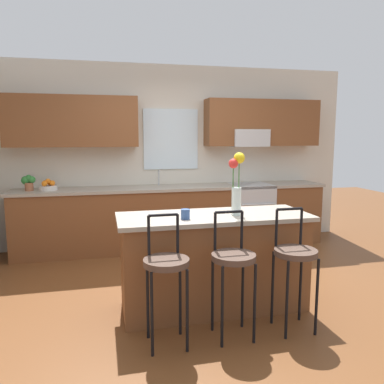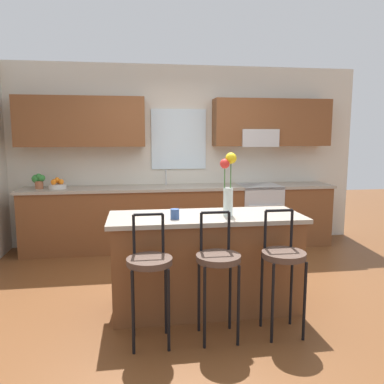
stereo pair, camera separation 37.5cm
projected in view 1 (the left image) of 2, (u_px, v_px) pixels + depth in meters
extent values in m
plane|color=brown|center=(204.00, 291.00, 4.11)|extent=(14.00, 14.00, 0.00)
cube|color=beige|center=(170.00, 156.00, 5.90)|extent=(5.60, 0.12, 2.70)
cube|color=brown|center=(72.00, 121.00, 5.29)|extent=(1.78, 0.34, 0.70)
cube|color=brown|center=(262.00, 123.00, 5.92)|extent=(1.78, 0.34, 0.70)
cube|color=silver|center=(171.00, 139.00, 5.79)|extent=(0.83, 0.03, 0.90)
cube|color=#B7BABC|center=(249.00, 138.00, 5.88)|extent=(0.56, 0.36, 0.26)
cube|color=brown|center=(175.00, 218.00, 5.68)|extent=(4.50, 0.60, 0.88)
cube|color=#9E9384|center=(175.00, 188.00, 5.62)|extent=(4.56, 0.64, 0.04)
cube|color=#B7BABC|center=(160.00, 191.00, 5.58)|extent=(0.54, 0.38, 0.11)
cylinder|color=#B7BABC|center=(159.00, 178.00, 5.70)|extent=(0.02, 0.02, 0.22)
cylinder|color=#B7BABC|center=(159.00, 171.00, 5.63)|extent=(0.02, 0.12, 0.02)
cube|color=#B7BABC|center=(250.00, 214.00, 5.93)|extent=(0.60, 0.60, 0.92)
cube|color=black|center=(257.00, 221.00, 5.65)|extent=(0.52, 0.02, 0.40)
cylinder|color=#B7BABC|center=(259.00, 205.00, 5.58)|extent=(0.50, 0.02, 0.02)
cube|color=brown|center=(214.00, 264.00, 3.67)|extent=(1.73, 0.60, 0.88)
cube|color=#9E9384|center=(214.00, 217.00, 3.60)|extent=(1.81, 0.68, 0.04)
cylinder|color=black|center=(152.00, 315.00, 2.86)|extent=(0.02, 0.02, 0.66)
cylinder|color=black|center=(187.00, 311.00, 2.92)|extent=(0.02, 0.02, 0.66)
cylinder|color=black|center=(148.00, 300.00, 3.12)|extent=(0.02, 0.02, 0.66)
cylinder|color=black|center=(180.00, 297.00, 3.18)|extent=(0.02, 0.02, 0.66)
cylinder|color=#4C382D|center=(166.00, 262.00, 2.97)|extent=(0.36, 0.36, 0.05)
cylinder|color=black|center=(149.00, 235.00, 3.04)|extent=(0.02, 0.02, 0.32)
cylinder|color=black|center=(178.00, 234.00, 3.10)|extent=(0.02, 0.02, 0.32)
cylinder|color=black|center=(163.00, 215.00, 3.05)|extent=(0.23, 0.02, 0.02)
cylinder|color=black|center=(222.00, 307.00, 2.98)|extent=(0.02, 0.02, 0.66)
cylinder|color=black|center=(255.00, 304.00, 3.04)|extent=(0.02, 0.02, 0.66)
cylinder|color=black|center=(213.00, 294.00, 3.24)|extent=(0.02, 0.02, 0.66)
cylinder|color=black|center=(243.00, 291.00, 3.30)|extent=(0.02, 0.02, 0.66)
cylinder|color=#4C382D|center=(234.00, 257.00, 3.09)|extent=(0.36, 0.36, 0.05)
cylinder|color=black|center=(215.00, 231.00, 3.17)|extent=(0.02, 0.02, 0.32)
cylinder|color=black|center=(242.00, 230.00, 3.22)|extent=(0.02, 0.02, 0.32)
cylinder|color=black|center=(229.00, 212.00, 3.17)|extent=(0.23, 0.02, 0.02)
cylinder|color=black|center=(287.00, 301.00, 3.11)|extent=(0.02, 0.02, 0.66)
cylinder|color=black|center=(317.00, 297.00, 3.17)|extent=(0.02, 0.02, 0.66)
cylinder|color=black|center=(273.00, 288.00, 3.37)|extent=(0.02, 0.02, 0.66)
cylinder|color=black|center=(300.00, 285.00, 3.43)|extent=(0.02, 0.02, 0.66)
cylinder|color=#4C382D|center=(296.00, 252.00, 3.21)|extent=(0.36, 0.36, 0.05)
cylinder|color=black|center=(276.00, 228.00, 3.29)|extent=(0.02, 0.02, 0.32)
cylinder|color=black|center=(301.00, 226.00, 3.34)|extent=(0.02, 0.02, 0.32)
cylinder|color=black|center=(290.00, 209.00, 3.29)|extent=(0.23, 0.02, 0.02)
cylinder|color=silver|center=(236.00, 201.00, 3.56)|extent=(0.09, 0.09, 0.26)
cylinder|color=#3D722D|center=(239.00, 183.00, 3.54)|extent=(0.01, 0.01, 0.45)
sphere|color=yellow|center=(239.00, 158.00, 3.51)|extent=(0.10, 0.10, 0.10)
cylinder|color=#3D722D|center=(233.00, 185.00, 3.53)|extent=(0.01, 0.01, 0.41)
sphere|color=red|center=(233.00, 163.00, 3.50)|extent=(0.09, 0.09, 0.09)
cylinder|color=#33518C|center=(185.00, 214.00, 3.40)|extent=(0.08, 0.08, 0.09)
cylinder|color=silver|center=(48.00, 188.00, 5.21)|extent=(0.24, 0.24, 0.06)
sphere|color=orange|center=(52.00, 183.00, 5.22)|extent=(0.07, 0.07, 0.07)
sphere|color=orange|center=(50.00, 183.00, 5.26)|extent=(0.07, 0.07, 0.07)
sphere|color=orange|center=(45.00, 183.00, 5.23)|extent=(0.07, 0.07, 0.07)
sphere|color=orange|center=(44.00, 184.00, 5.16)|extent=(0.08, 0.08, 0.08)
sphere|color=orange|center=(48.00, 181.00, 5.20)|extent=(0.07, 0.07, 0.07)
cylinder|color=#9E5B3D|center=(29.00, 187.00, 5.15)|extent=(0.11, 0.11, 0.11)
sphere|color=#2D7A33|center=(29.00, 178.00, 5.14)|extent=(0.09, 0.09, 0.09)
sphere|color=#2D7A33|center=(26.00, 180.00, 5.14)|extent=(0.12, 0.12, 0.12)
sphere|color=#2D7A33|center=(32.00, 180.00, 5.14)|extent=(0.10, 0.10, 0.10)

